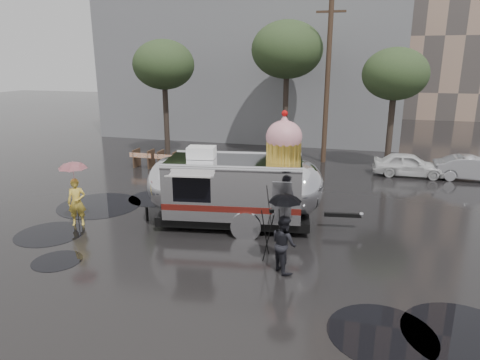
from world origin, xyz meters
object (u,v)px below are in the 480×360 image
(airstream_trailer, at_px, (237,185))
(person_left, at_px, (77,202))
(tripod, at_px, (271,229))
(person_right, at_px, (284,244))

(airstream_trailer, relative_size, person_left, 4.52)
(airstream_trailer, distance_m, tripod, 2.97)
(airstream_trailer, distance_m, person_left, 5.82)
(person_left, distance_m, tripod, 7.34)
(person_right, bearing_deg, tripod, -3.52)
(person_left, height_order, tripod, person_left)
(airstream_trailer, bearing_deg, person_right, -62.56)
(person_left, xyz_separation_m, person_right, (7.80, -1.46, -0.04))
(airstream_trailer, distance_m, person_right, 3.82)
(person_left, xyz_separation_m, tripod, (7.30, -0.78, 0.09))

